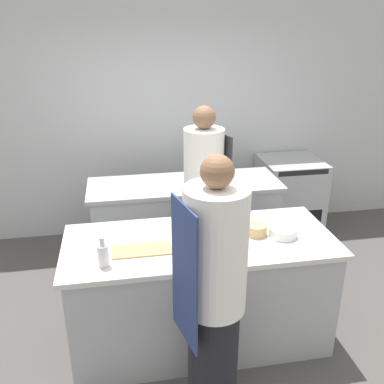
{
  "coord_description": "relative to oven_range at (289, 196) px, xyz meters",
  "views": [
    {
      "loc": [
        -0.57,
        -2.82,
        2.49
      ],
      "look_at": [
        0.0,
        0.35,
        1.17
      ],
      "focal_mm": 40.0,
      "sensor_mm": 36.0,
      "label": 1
    }
  ],
  "objects": [
    {
      "name": "bottle_wine",
      "position": [
        -1.44,
        -1.64,
        0.58
      ],
      "size": [
        0.07,
        0.07,
        0.3
      ],
      "color": "#B2A84C",
      "rests_on": "prep_counter"
    },
    {
      "name": "bowl_prep_small",
      "position": [
        -1.01,
        -1.72,
        0.5
      ],
      "size": [
        0.16,
        0.16,
        0.09
      ],
      "color": "tan",
      "rests_on": "prep_counter"
    },
    {
      "name": "bottle_cooking_oil",
      "position": [
        -1.45,
        -1.9,
        0.56
      ],
      "size": [
        0.08,
        0.08,
        0.24
      ],
      "color": "#5B2319",
      "rests_on": "prep_counter"
    },
    {
      "name": "bowl_mixing_large",
      "position": [
        -0.82,
        -1.79,
        0.5
      ],
      "size": [
        0.21,
        0.21,
        0.07
      ],
      "color": "white",
      "rests_on": "prep_counter"
    },
    {
      "name": "bottle_vinegar",
      "position": [
        -2.17,
        -1.98,
        0.55
      ],
      "size": [
        0.08,
        0.08,
        0.22
      ],
      "color": "silver",
      "rests_on": "prep_counter"
    },
    {
      "name": "cup",
      "position": [
        -1.29,
        -1.45,
        0.51
      ],
      "size": [
        0.09,
        0.09,
        0.1
      ],
      "color": "#B2382D",
      "rests_on": "prep_counter"
    },
    {
      "name": "cutting_board",
      "position": [
        -1.9,
        -1.82,
        0.47
      ],
      "size": [
        0.44,
        0.2,
        0.01
      ],
      "color": "tan",
      "rests_on": "prep_counter"
    },
    {
      "name": "pass_counter",
      "position": [
        -1.38,
        -0.52,
        0.0
      ],
      "size": [
        1.97,
        0.68,
        0.92
      ],
      "color": "#A8AAAF",
      "rests_on": "ground_plane"
    },
    {
      "name": "chef_at_stove",
      "position": [
        -1.29,
        -1.05,
        0.45
      ],
      "size": [
        0.4,
        0.39,
        1.81
      ],
      "rotation": [
        0.0,
        0.0,
        -1.27
      ],
      "color": "black",
      "rests_on": "ground_plane"
    },
    {
      "name": "prep_counter",
      "position": [
        -1.46,
        -1.73,
        0.0
      ],
      "size": [
        2.07,
        0.87,
        0.92
      ],
      "color": "#A8AAAF",
      "rests_on": "ground_plane"
    },
    {
      "name": "oven_range",
      "position": [
        0.0,
        0.0,
        0.0
      ],
      "size": [
        0.7,
        0.7,
        0.93
      ],
      "color": "#A8AAAF",
      "rests_on": "ground_plane"
    },
    {
      "name": "wall_back",
      "position": [
        -1.46,
        0.4,
        0.94
      ],
      "size": [
        8.0,
        0.06,
        2.8
      ],
      "color": "silver",
      "rests_on": "ground_plane"
    },
    {
      "name": "chef_at_prep_near",
      "position": [
        -1.51,
        -2.43,
        0.45
      ],
      "size": [
        0.43,
        0.42,
        1.81
      ],
      "rotation": [
        0.0,
        0.0,
        1.8
      ],
      "color": "black",
      "rests_on": "ground_plane"
    },
    {
      "name": "bottle_olive_oil",
      "position": [
        -1.6,
        -1.66,
        0.58
      ],
      "size": [
        0.09,
        0.09,
        0.3
      ],
      "color": "black",
      "rests_on": "prep_counter"
    },
    {
      "name": "ground_plane",
      "position": [
        -1.46,
        -1.73,
        -0.46
      ],
      "size": [
        16.0,
        16.0,
        0.0
      ],
      "primitive_type": "plane",
      "color": "#4C4947"
    }
  ]
}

